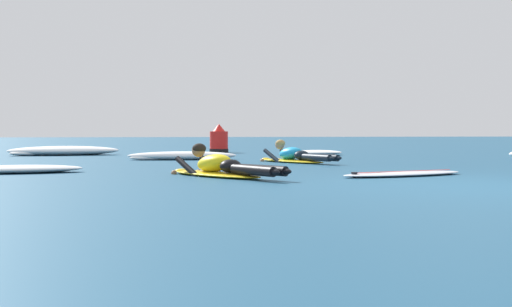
{
  "coord_description": "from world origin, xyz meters",
  "views": [
    {
      "loc": [
        -4.1,
        -7.54,
        0.68
      ],
      "look_at": [
        -1.8,
        4.65,
        0.27
      ],
      "focal_mm": 46.97,
      "sensor_mm": 36.0,
      "label": 1
    }
  ],
  "objects_px": {
    "surfer_near": "(221,167)",
    "drifting_surfboard": "(403,174)",
    "surfer_far": "(295,156)",
    "channel_marker_buoy": "(219,141)"
  },
  "relations": [
    {
      "from": "surfer_near",
      "to": "drifting_surfboard",
      "type": "height_order",
      "value": "surfer_near"
    },
    {
      "from": "surfer_near",
      "to": "drifting_surfboard",
      "type": "xyz_separation_m",
      "value": [
        2.74,
        -0.31,
        -0.11
      ]
    },
    {
      "from": "surfer_far",
      "to": "channel_marker_buoy",
      "type": "relative_size",
      "value": 2.65
    },
    {
      "from": "drifting_surfboard",
      "to": "surfer_near",
      "type": "bearing_deg",
      "value": 173.44
    },
    {
      "from": "surfer_near",
      "to": "drifting_surfboard",
      "type": "bearing_deg",
      "value": -6.56
    },
    {
      "from": "drifting_surfboard",
      "to": "surfer_far",
      "type": "bearing_deg",
      "value": 97.3
    },
    {
      "from": "surfer_near",
      "to": "drifting_surfboard",
      "type": "relative_size",
      "value": 1.09
    },
    {
      "from": "drifting_surfboard",
      "to": "channel_marker_buoy",
      "type": "distance_m",
      "value": 11.67
    },
    {
      "from": "surfer_far",
      "to": "channel_marker_buoy",
      "type": "height_order",
      "value": "channel_marker_buoy"
    },
    {
      "from": "surfer_near",
      "to": "surfer_far",
      "type": "distance_m",
      "value": 4.66
    }
  ]
}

